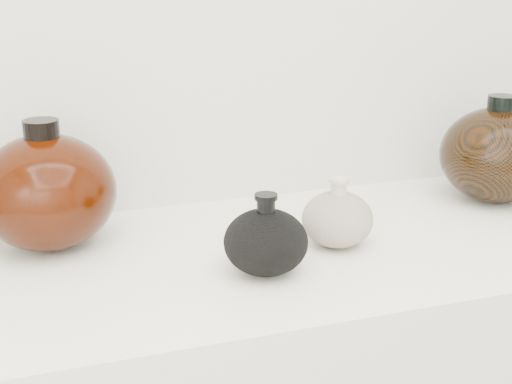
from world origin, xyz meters
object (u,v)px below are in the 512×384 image
object	(u,v)px
cream_gourd_vase	(337,219)
left_round_pot	(47,191)
right_round_pot	(497,154)
black_gourd_vase	(266,241)

from	to	relation	value
cream_gourd_vase	left_round_pot	bearing A→B (deg)	161.85
right_round_pot	black_gourd_vase	bearing A→B (deg)	-161.75
cream_gourd_vase	black_gourd_vase	bearing A→B (deg)	-156.63
black_gourd_vase	left_round_pot	world-z (taller)	left_round_pot
cream_gourd_vase	right_round_pot	distance (m)	0.39
cream_gourd_vase	left_round_pot	distance (m)	0.45
black_gourd_vase	right_round_pot	xyz separation A→B (m)	(0.51, 0.17, 0.04)
black_gourd_vase	right_round_pot	size ratio (longest dim) A/B	0.59
black_gourd_vase	left_round_pot	xyz separation A→B (m)	(-0.29, 0.20, 0.04)
black_gourd_vase	left_round_pot	bearing A→B (deg)	145.01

